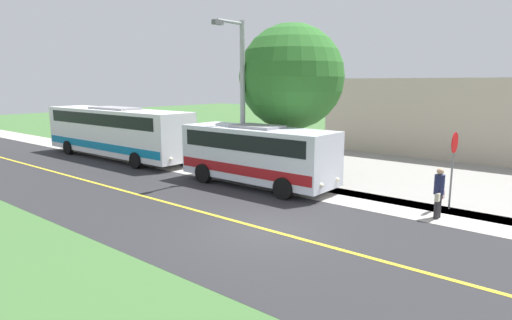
# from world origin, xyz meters

# --- Properties ---
(ground_plane) EXTENTS (120.00, 120.00, 0.00)m
(ground_plane) POSITION_xyz_m (0.00, 0.00, 0.00)
(ground_plane) COLOR #3D6633
(road_surface) EXTENTS (8.00, 100.00, 0.01)m
(road_surface) POSITION_xyz_m (0.00, 0.00, 0.00)
(road_surface) COLOR #28282B
(road_surface) RESTS_ON ground
(sidewalk) EXTENTS (2.40, 100.00, 0.01)m
(sidewalk) POSITION_xyz_m (-5.20, 0.00, 0.00)
(sidewalk) COLOR #B2ADA3
(sidewalk) RESTS_ON ground
(parking_lot_surface) EXTENTS (14.00, 36.00, 0.01)m
(parking_lot_surface) POSITION_xyz_m (-12.40, 3.00, 0.00)
(parking_lot_surface) COLOR gray
(parking_lot_surface) RESTS_ON ground
(road_centre_line) EXTENTS (0.16, 100.00, 0.00)m
(road_centre_line) POSITION_xyz_m (0.00, 0.00, 0.01)
(road_centre_line) COLOR gold
(road_centre_line) RESTS_ON ground
(shuttle_bus_front) EXTENTS (2.57, 7.57, 2.76)m
(shuttle_bus_front) POSITION_xyz_m (-4.46, -3.95, 1.52)
(shuttle_bus_front) COLOR silver
(shuttle_bus_front) RESTS_ON ground
(transit_bus_rear) EXTENTS (2.71, 12.04, 3.15)m
(transit_bus_rear) POSITION_xyz_m (-4.53, -15.25, 1.73)
(transit_bus_rear) COLOR white
(transit_bus_rear) RESTS_ON ground
(pedestrian_with_bags) EXTENTS (0.72, 0.34, 1.77)m
(pedestrian_with_bags) POSITION_xyz_m (-4.70, 3.92, 0.96)
(pedestrian_with_bags) COLOR #262628
(pedestrian_with_bags) RESTS_ON ground
(stop_sign) EXTENTS (0.76, 0.07, 2.88)m
(stop_sign) POSITION_xyz_m (-6.10, 3.93, 1.96)
(stop_sign) COLOR slate
(stop_sign) RESTS_ON ground
(street_light_pole) EXTENTS (1.97, 0.24, 7.42)m
(street_light_pole) POSITION_xyz_m (-4.87, -5.28, 4.11)
(street_light_pole) COLOR #9E9EA3
(street_light_pole) RESTS_ON ground
(tree_curbside) EXTENTS (5.17, 5.17, 7.49)m
(tree_curbside) POSITION_xyz_m (-7.40, -4.18, 4.89)
(tree_curbside) COLOR #4C3826
(tree_curbside) RESTS_ON ground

